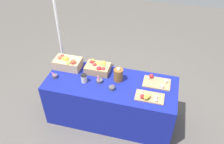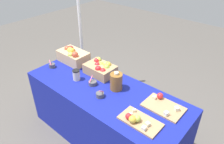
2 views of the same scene
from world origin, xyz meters
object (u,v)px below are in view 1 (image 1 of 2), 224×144
Objects in this scene: apple_crate_middle at (98,68)px; sample_bowl_mid at (99,81)px; coffee_cup at (84,78)px; sample_bowl_far at (112,88)px; cutting_board_back at (156,82)px; cider_jug at (118,75)px; sample_bowl_near at (55,76)px; cutting_board_front at (148,97)px; tent_pole at (59,31)px; apple_crate_left at (68,63)px.

apple_crate_middle is 0.25m from sample_bowl_mid.
apple_crate_middle reaches higher than coffee_cup.
apple_crate_middle is 3.27× the size of sample_bowl_far.
cider_jug reaches higher than cutting_board_back.
coffee_cup is (0.45, 0.02, 0.04)m from sample_bowl_near.
sample_bowl_near is at bearing -169.90° from cutting_board_back.
sample_bowl_near is 0.45× the size of cider_jug.
cutting_board_front is 3.99× the size of sample_bowl_near.
tent_pole is (-1.65, 0.43, 0.37)m from cutting_board_back.
sample_bowl_far is (0.21, -0.10, 0.00)m from sample_bowl_mid.
apple_crate_middle reaches higher than sample_bowl_mid.
cutting_board_back is 4.00× the size of sample_bowl_near.
cutting_board_front is 0.74m from sample_bowl_mid.
apple_crate_middle is at bearing 132.74° from sample_bowl_far.
coffee_cup is at bearing 2.78° from sample_bowl_near.
sample_bowl_near is at bearing -177.22° from coffee_cup.
coffee_cup is at bearing -45.76° from tent_pole.
sample_bowl_far is at bearing -153.41° from cutting_board_back.
apple_crate_left reaches higher than sample_bowl_near.
sample_bowl_mid reaches higher than sample_bowl_near.
sample_bowl_mid is at bearing -166.56° from cutting_board_back.
apple_crate_left and cider_jug have the same top height.
cider_jug reaches higher than sample_bowl_far.
sample_bowl_near is 0.95× the size of sample_bowl_mid.
sample_bowl_near is at bearing -168.46° from cider_jug.
apple_crate_middle is 0.92m from tent_pole.
tent_pole is at bearing 125.27° from apple_crate_left.
apple_crate_middle is (0.48, 0.02, -0.02)m from apple_crate_left.
sample_bowl_far is at bearing -2.00° from sample_bowl_near.
apple_crate_middle is 1.69× the size of cider_jug.
apple_crate_left reaches higher than cutting_board_front.
apple_crate_left is 0.48m from apple_crate_middle.
coffee_cup is at bearing -35.58° from apple_crate_left.
sample_bowl_near is at bearing -73.82° from tent_pole.
apple_crate_middle is at bearing 161.72° from cider_jug.
cider_jug is (0.82, -0.09, 0.01)m from apple_crate_left.
cutting_board_front reaches higher than cutting_board_back.
apple_crate_left is 0.85m from sample_bowl_far.
cutting_board_back is (0.88, -0.04, -0.06)m from apple_crate_middle.
cutting_board_front is 3.47× the size of sample_bowl_far.
cider_jug is at bearing -24.25° from tent_pole.
cider_jug is at bearing -6.41° from apple_crate_left.
apple_crate_left is 4.22× the size of sample_bowl_near.
tent_pole is at bearing 134.24° from coffee_cup.
apple_crate_middle is at bearing -26.74° from tent_pole.
sample_bowl_far is at bearing -7.00° from coffee_cup.
sample_bowl_near is 0.93m from cider_jug.
apple_crate_left is at bearing 164.73° from cutting_board_front.
sample_bowl_mid reaches higher than cutting_board_back.
apple_crate_middle is 0.16× the size of tent_pole.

